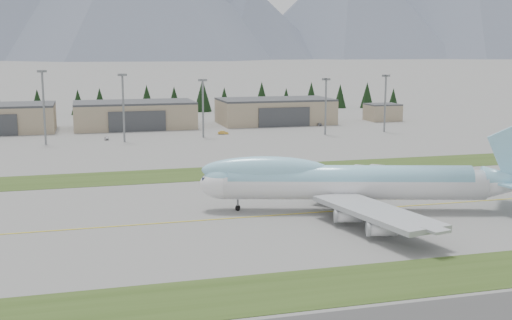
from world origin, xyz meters
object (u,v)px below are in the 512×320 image
object	(u,v)px
service_vehicle_b	(223,134)
service_vehicle_c	(319,126)
boeing_747_freighter	(350,182)
hangar_right	(275,111)
hangar_center	(134,115)
service_vehicle_a	(107,140)

from	to	relation	value
service_vehicle_b	service_vehicle_c	bearing A→B (deg)	-55.49
boeing_747_freighter	hangar_right	xyz separation A→B (m)	(30.07, 150.27, -0.51)
boeing_747_freighter	service_vehicle_b	world-z (taller)	boeing_747_freighter
hangar_center	service_vehicle_b	xyz separation A→B (m)	(30.52, -29.70, -5.39)
boeing_747_freighter	service_vehicle_a	distance (m)	124.17
hangar_center	service_vehicle_a	size ratio (longest dim) A/B	13.32
hangar_center	service_vehicle_b	bearing A→B (deg)	-44.21
service_vehicle_a	service_vehicle_b	size ratio (longest dim) A/B	0.90
service_vehicle_c	service_vehicle_b	bearing A→B (deg)	-155.53
service_vehicle_a	service_vehicle_c	world-z (taller)	service_vehicle_c
hangar_right	hangar_center	bearing A→B (deg)	180.00
service_vehicle_a	service_vehicle_b	world-z (taller)	service_vehicle_b
service_vehicle_a	hangar_center	bearing A→B (deg)	69.17
service_vehicle_c	service_vehicle_a	bearing A→B (deg)	-162.67
hangar_center	service_vehicle_a	distance (m)	36.46
hangar_right	service_vehicle_c	xyz separation A→B (m)	(15.50, -12.94, -5.39)
hangar_right	service_vehicle_b	size ratio (longest dim) A/B	11.93
hangar_right	service_vehicle_c	size ratio (longest dim) A/B	11.07
service_vehicle_c	hangar_right	bearing A→B (deg)	144.19
service_vehicle_b	service_vehicle_c	distance (m)	48.00
boeing_747_freighter	service_vehicle_a	xyz separation A→B (m)	(-42.57, 116.50, -5.90)
hangar_right	service_vehicle_b	world-z (taller)	hangar_right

